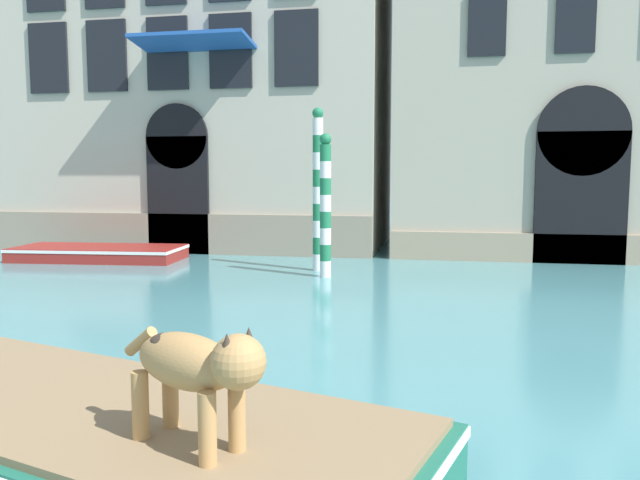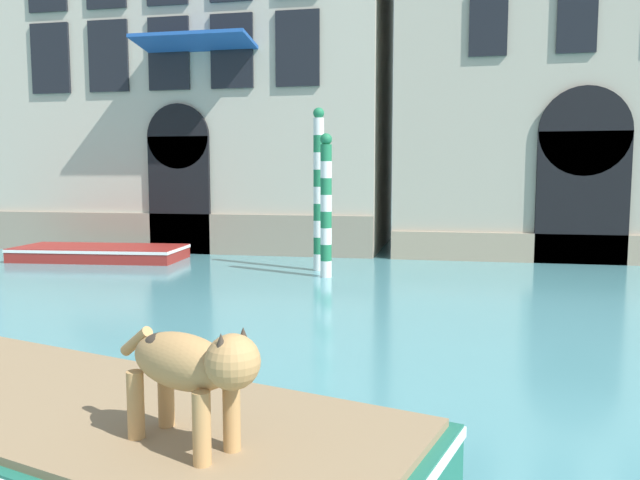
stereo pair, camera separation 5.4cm
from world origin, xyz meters
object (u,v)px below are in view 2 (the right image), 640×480
Objects in this scene: boat_moored_near_palazzo at (100,253)px; mooring_pole_0 at (326,205)px; dog_on_deck at (191,366)px; boat_foreground at (60,424)px; mooring_pole_1 at (319,189)px.

mooring_pole_0 reaches higher than boat_moored_near_palazzo.
dog_on_deck is 0.25× the size of boat_moored_near_palazzo.
dog_on_deck is (1.50, -0.74, 0.83)m from boat_foreground.
mooring_pole_1 is (0.06, 10.63, 1.73)m from boat_foreground.
boat_moored_near_palazzo is 6.73m from mooring_pole_1.
mooring_pole_1 reaches higher than boat_foreground.
mooring_pole_1 is at bearing 105.78° from boat_foreground.
boat_foreground reaches higher than boat_moored_near_palazzo.
boat_moored_near_palazzo is 1.19× the size of mooring_pole_1.
mooring_pole_1 is (6.44, -0.72, 1.83)m from boat_moored_near_palazzo.
mooring_pole_1 is at bearing 122.96° from dog_on_deck.
mooring_pole_0 is 0.83× the size of mooring_pole_1.
dog_on_deck is 10.50m from mooring_pole_0.
boat_moored_near_palazzo is at bearing 148.81° from dog_on_deck.
boat_moored_near_palazzo is 7.16m from mooring_pole_0.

